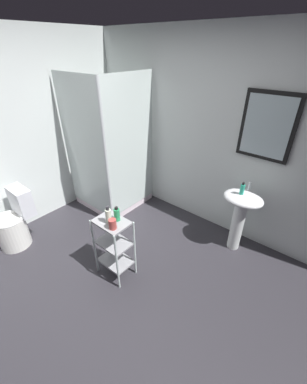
# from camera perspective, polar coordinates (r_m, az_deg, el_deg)

# --- Properties ---
(ground_plane) EXTENTS (4.20, 4.20, 0.02)m
(ground_plane) POSITION_cam_1_polar(r_m,az_deg,el_deg) (2.87, -10.77, -22.16)
(ground_plane) COLOR #2E2C32
(wall_back) EXTENTS (4.20, 0.14, 2.50)m
(wall_back) POSITION_cam_1_polar(r_m,az_deg,el_deg) (3.32, 12.39, 12.73)
(wall_back) COLOR silver
(wall_back) RESTS_ON ground_plane
(shower_stall) EXTENTS (0.92, 0.92, 2.00)m
(shower_stall) POSITION_cam_1_polar(r_m,az_deg,el_deg) (3.87, -9.69, 2.95)
(shower_stall) COLOR white
(shower_stall) RESTS_ON ground_plane
(pedestal_sink) EXTENTS (0.46, 0.37, 0.81)m
(pedestal_sink) POSITION_cam_1_polar(r_m,az_deg,el_deg) (3.09, 19.75, -4.03)
(pedestal_sink) COLOR white
(pedestal_sink) RESTS_ON ground_plane
(sink_faucet) EXTENTS (0.03, 0.03, 0.10)m
(sink_faucet) POSITION_cam_1_polar(r_m,az_deg,el_deg) (3.05, 21.54, 1.32)
(sink_faucet) COLOR silver
(sink_faucet) RESTS_ON pedestal_sink
(toilet) EXTENTS (0.37, 0.49, 0.76)m
(toilet) POSITION_cam_1_polar(r_m,az_deg,el_deg) (3.60, -29.82, -6.43)
(toilet) COLOR white
(toilet) RESTS_ON ground_plane
(storage_cart) EXTENTS (0.38, 0.28, 0.74)m
(storage_cart) POSITION_cam_1_polar(r_m,az_deg,el_deg) (2.71, -9.25, -11.87)
(storage_cart) COLOR silver
(storage_cart) RESTS_ON ground_plane
(hand_soap_bottle) EXTENTS (0.05, 0.05, 0.15)m
(hand_soap_bottle) POSITION_cam_1_polar(r_m,az_deg,el_deg) (2.93, 20.12, 0.68)
(hand_soap_bottle) COLOR #2DBC99
(hand_soap_bottle) RESTS_ON pedestal_sink
(body_wash_bottle_green) EXTENTS (0.06, 0.06, 0.16)m
(body_wash_bottle_green) POSITION_cam_1_polar(r_m,az_deg,el_deg) (2.48, -8.60, -5.23)
(body_wash_bottle_green) COLOR #2C9C5D
(body_wash_bottle_green) RESTS_ON storage_cart
(lotion_bottle_white) EXTENTS (0.06, 0.06, 0.20)m
(lotion_bottle_white) POSITION_cam_1_polar(r_m,az_deg,el_deg) (2.45, -10.53, -5.51)
(lotion_bottle_white) COLOR white
(lotion_bottle_white) RESTS_ON storage_cart
(rinse_cup) EXTENTS (0.08, 0.08, 0.10)m
(rinse_cup) POSITION_cam_1_polar(r_m,az_deg,el_deg) (2.39, -9.58, -7.42)
(rinse_cup) COLOR #B24742
(rinse_cup) RESTS_ON storage_cart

